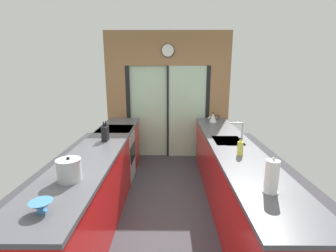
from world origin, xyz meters
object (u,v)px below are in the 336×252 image
Objects in this scene: knife_block at (105,133)px; soap_bottle at (240,148)px; mixing_bowl at (41,206)px; oven_range at (117,154)px; kettle at (213,118)px; stock_pot at (69,170)px; paper_towel_roll at (272,177)px.

soap_bottle is at bearing -18.40° from knife_block.
soap_bottle is at bearing 34.06° from mixing_bowl.
knife_block reaches higher than soap_bottle.
kettle is (1.80, 0.56, 0.55)m from oven_range.
knife_block is at bearing -144.37° from kettle.
soap_bottle is at bearing 21.25° from stock_pot.
paper_towel_roll reaches higher than knife_block.
knife_block is 1.33× the size of soap_bottle.
kettle is 1.09× the size of soap_bottle.
paper_towel_roll reaches higher than kettle.
oven_range is 2.30m from soap_bottle.
stock_pot is at bearing -89.47° from oven_range.
soap_bottle is 0.91m from paper_towel_roll.
stock_pot is at bearing 90.00° from mixing_bowl.
knife_block reaches higher than kettle.
paper_towel_roll reaches higher than mixing_bowl.
knife_block is 1.28m from stock_pot.
mixing_bowl is (0.02, -2.52, 0.51)m from oven_range.
kettle is (1.78, 3.07, 0.04)m from mixing_bowl.
stock_pot is 0.99× the size of kettle.
paper_towel_roll is at bearing -40.12° from knife_block.
soap_bottle is 0.69× the size of paper_towel_roll.
mixing_bowl is 3.55m from kettle.
oven_range is at bearing 91.47° from knife_block.
stock_pot reaches higher than mixing_bowl.
soap_bottle reaches higher than oven_range.
stock_pot is at bearing -90.00° from knife_block.
paper_towel_roll is (1.80, -2.22, 0.61)m from oven_range.
soap_bottle is (1.78, -0.59, -0.02)m from knife_block.
mixing_bowl is 0.71× the size of kettle.
paper_towel_roll is (-0.00, -2.78, 0.06)m from kettle.
knife_block is (0.00, 1.80, 0.06)m from mixing_bowl.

